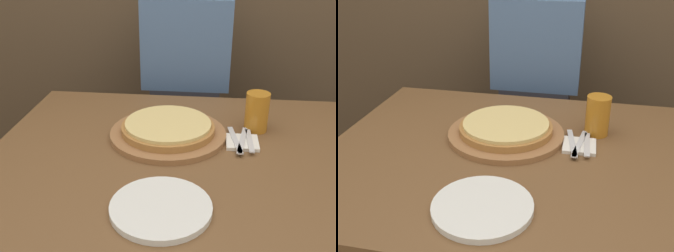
% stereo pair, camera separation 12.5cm
% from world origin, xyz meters
% --- Properties ---
extents(dining_table, '(1.32, 1.02, 0.76)m').
position_xyz_m(dining_table, '(0.00, 0.00, 0.38)').
color(dining_table, brown).
rests_on(dining_table, ground_plane).
extents(pizza_on_board, '(0.41, 0.41, 0.06)m').
position_xyz_m(pizza_on_board, '(-0.08, 0.11, 0.78)').
color(pizza_on_board, '#99663D').
rests_on(pizza_on_board, dining_table).
extents(beer_glass, '(0.09, 0.09, 0.14)m').
position_xyz_m(beer_glass, '(0.24, 0.20, 0.83)').
color(beer_glass, '#B7701E').
rests_on(beer_glass, dining_table).
extents(dinner_plate, '(0.27, 0.27, 0.02)m').
position_xyz_m(dinner_plate, '(-0.05, -0.31, 0.76)').
color(dinner_plate, white).
rests_on(dinner_plate, dining_table).
extents(napkin_stack, '(0.11, 0.11, 0.01)m').
position_xyz_m(napkin_stack, '(0.18, 0.08, 0.76)').
color(napkin_stack, white).
rests_on(napkin_stack, dining_table).
extents(fork, '(0.05, 0.20, 0.00)m').
position_xyz_m(fork, '(0.16, 0.08, 0.77)').
color(fork, silver).
rests_on(fork, napkin_stack).
extents(dinner_knife, '(0.05, 0.20, 0.00)m').
position_xyz_m(dinner_knife, '(0.18, 0.08, 0.77)').
color(dinner_knife, silver).
rests_on(dinner_knife, napkin_stack).
extents(spoon, '(0.02, 0.17, 0.00)m').
position_xyz_m(spoon, '(0.21, 0.08, 0.77)').
color(spoon, silver).
rests_on(spoon, napkin_stack).
extents(diner_person, '(0.42, 0.20, 1.33)m').
position_xyz_m(diner_person, '(-0.05, 0.72, 0.65)').
color(diner_person, '#33333D').
rests_on(diner_person, ground_plane).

